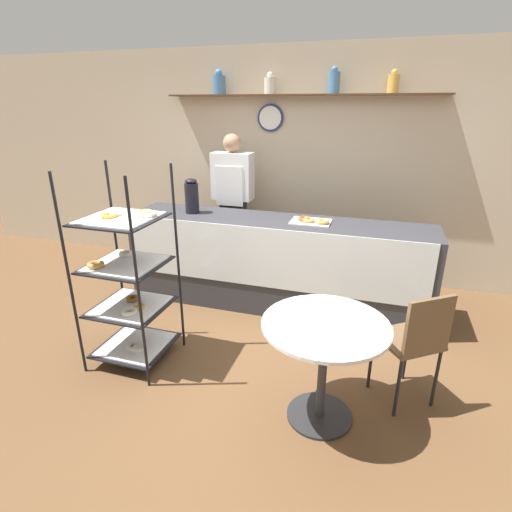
# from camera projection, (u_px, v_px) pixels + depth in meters

# --- Properties ---
(ground_plane) EXTENTS (14.00, 14.00, 0.00)m
(ground_plane) POSITION_uv_depth(u_px,v_px,m) (243.00, 358.00, 3.46)
(ground_plane) COLOR brown
(back_wall) EXTENTS (10.00, 0.30, 2.70)m
(back_wall) POSITION_uv_depth(u_px,v_px,m) (299.00, 165.00, 4.85)
(back_wall) COLOR beige
(back_wall) RESTS_ON ground_plane
(display_counter) EXTENTS (3.15, 0.64, 0.96)m
(display_counter) POSITION_uv_depth(u_px,v_px,m) (276.00, 263.00, 4.23)
(display_counter) COLOR #333338
(display_counter) RESTS_ON ground_plane
(pastry_rack) EXTENTS (0.62, 0.61, 1.64)m
(pastry_rack) POSITION_uv_depth(u_px,v_px,m) (129.00, 283.00, 3.22)
(pastry_rack) COLOR black
(pastry_rack) RESTS_ON ground_plane
(person_worker) EXTENTS (0.47, 0.23, 1.75)m
(person_worker) POSITION_uv_depth(u_px,v_px,m) (233.00, 203.00, 4.75)
(person_worker) COLOR #282833
(person_worker) RESTS_ON ground_plane
(cafe_table) EXTENTS (0.83, 0.83, 0.75)m
(cafe_table) POSITION_uv_depth(u_px,v_px,m) (324.00, 347.00, 2.61)
(cafe_table) COLOR #262628
(cafe_table) RESTS_ON ground_plane
(cafe_chair) EXTENTS (0.53, 0.53, 0.90)m
(cafe_chair) POSITION_uv_depth(u_px,v_px,m) (416.00, 337.00, 2.74)
(cafe_chair) COLOR black
(cafe_chair) RESTS_ON ground_plane
(coffee_carafe) EXTENTS (0.15, 0.15, 0.37)m
(coffee_carafe) POSITION_uv_depth(u_px,v_px,m) (192.00, 196.00, 4.26)
(coffee_carafe) COLOR black
(coffee_carafe) RESTS_ON display_counter
(donut_tray_counter) EXTENTS (0.39, 0.29, 0.05)m
(donut_tray_counter) POSITION_uv_depth(u_px,v_px,m) (312.00, 221.00, 3.95)
(donut_tray_counter) COLOR silver
(donut_tray_counter) RESTS_ON display_counter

